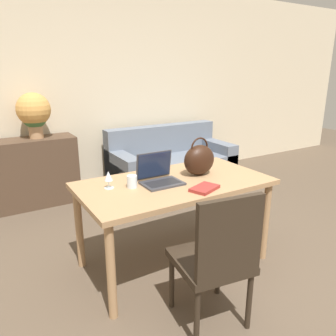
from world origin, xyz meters
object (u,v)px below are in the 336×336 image
(chair, at_px, (217,256))
(laptop, at_px, (158,175))
(couch, at_px, (171,165))
(flower_vase, at_px, (34,112))
(drinking_glass, at_px, (132,181))
(handbag, at_px, (199,160))
(wine_glass, at_px, (108,177))

(chair, distance_m, laptop, 0.85)
(couch, xyz_separation_m, flower_vase, (-1.71, 0.23, 0.83))
(couch, bearing_deg, drinking_glass, -129.43)
(chair, bearing_deg, handbag, 69.50)
(couch, relative_size, flower_vase, 3.26)
(laptop, bearing_deg, couch, 55.62)
(drinking_glass, distance_m, wine_glass, 0.18)
(laptop, relative_size, drinking_glass, 3.28)
(chair, xyz_separation_m, laptop, (0.04, 0.80, 0.29))
(laptop, xyz_separation_m, flower_vase, (-0.57, 1.89, 0.32))
(drinking_glass, distance_m, handbag, 0.63)
(handbag, height_order, flower_vase, flower_vase)
(drinking_glass, bearing_deg, handbag, -0.72)
(wine_glass, bearing_deg, flower_vase, 95.83)
(laptop, bearing_deg, drinking_glass, -179.98)
(couch, height_order, drinking_glass, drinking_glass)
(drinking_glass, xyz_separation_m, flower_vase, (-0.34, 1.89, 0.34))
(chair, bearing_deg, couch, 72.57)
(wine_glass, relative_size, flower_vase, 0.26)
(handbag, xyz_separation_m, flower_vase, (-0.96, 1.90, 0.25))
(laptop, height_order, handbag, handbag)
(chair, relative_size, couch, 0.54)
(couch, bearing_deg, chair, -115.61)
(couch, xyz_separation_m, drinking_glass, (-1.37, -1.66, 0.50))
(chair, distance_m, drinking_glass, 0.87)
(couch, relative_size, wine_glass, 12.78)
(couch, distance_m, handbag, 1.92)
(chair, relative_size, drinking_glass, 9.90)
(couch, bearing_deg, handbag, -114.09)
(chair, bearing_deg, drinking_glass, 111.22)
(wine_glass, bearing_deg, chair, -68.47)
(chair, height_order, handbag, handbag)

